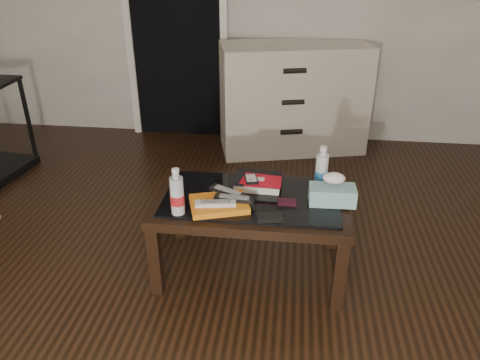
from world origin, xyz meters
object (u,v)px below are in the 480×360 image
object	(u,v)px
tissue_box	(332,195)
water_bottle_right	(322,168)
coffee_table	(251,207)
textbook	(258,182)
dresser	(293,98)
water_bottle_left	(177,191)

from	to	relation	value
tissue_box	water_bottle_right	bearing A→B (deg)	106.33
water_bottle_right	tissue_box	size ratio (longest dim) A/B	1.03
coffee_table	textbook	distance (m)	0.15
coffee_table	tissue_box	size ratio (longest dim) A/B	4.35
coffee_table	tissue_box	xyz separation A→B (m)	(0.41, -0.02, 0.11)
dresser	water_bottle_right	size ratio (longest dim) A/B	5.40
water_bottle_left	tissue_box	size ratio (longest dim) A/B	1.03
dresser	water_bottle_left	distance (m)	2.01
water_bottle_left	water_bottle_right	distance (m)	0.78
coffee_table	dresser	world-z (taller)	dresser
coffee_table	dresser	bearing A→B (deg)	83.94
dresser	textbook	size ratio (longest dim) A/B	5.14
water_bottle_right	coffee_table	bearing A→B (deg)	-158.33
dresser	tissue_box	distance (m)	1.77
coffee_table	dresser	xyz separation A→B (m)	(0.18, 1.74, 0.05)
tissue_box	water_bottle_left	bearing A→B (deg)	-167.99
textbook	tissue_box	xyz separation A→B (m)	(0.39, -0.14, 0.02)
water_bottle_right	tissue_box	distance (m)	0.18
coffee_table	water_bottle_right	xyz separation A→B (m)	(0.36, 0.14, 0.18)
dresser	water_bottle_left	size ratio (longest dim) A/B	5.40
dresser	tissue_box	size ratio (longest dim) A/B	5.59
textbook	water_bottle_right	world-z (taller)	water_bottle_right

